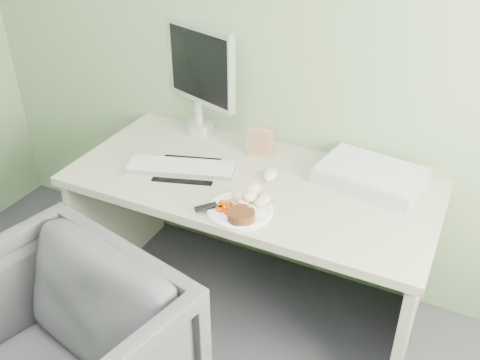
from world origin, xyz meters
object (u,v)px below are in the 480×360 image
at_px(desk, 251,213).
at_px(monitor, 199,74).
at_px(plate, 240,210).
at_px(scanner, 371,176).

distance_m(desk, monitor, 0.72).
bearing_deg(desk, monitor, 143.60).
xyz_separation_m(desk, monitor, (-0.43, 0.31, 0.49)).
distance_m(desk, plate, 0.32).
relative_size(desk, scanner, 3.70).
xyz_separation_m(plate, monitor, (-0.49, 0.56, 0.30)).
height_order(plate, monitor, monitor).
height_order(plate, scanner, scanner).
bearing_deg(plate, desk, 104.60).
xyz_separation_m(scanner, monitor, (-0.90, 0.12, 0.27)).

